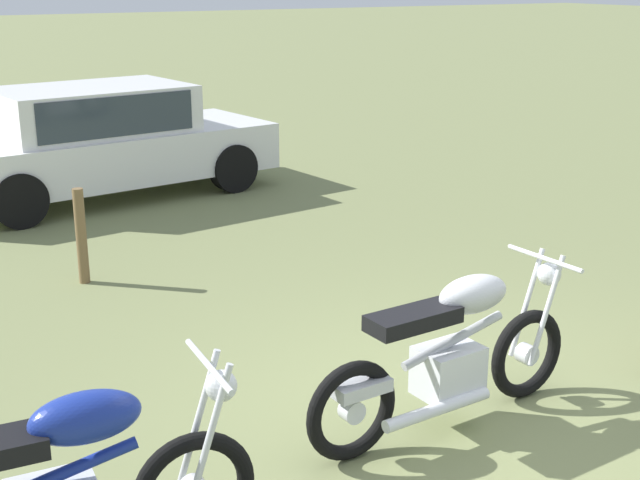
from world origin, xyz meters
name	(u,v)px	position (x,y,z in m)	size (l,w,h in m)	color
ground_plane	(466,427)	(0.00, 0.00, 0.00)	(120.00, 120.00, 0.00)	olive
motorcycle_silver	(450,354)	(-0.08, 0.09, 0.49)	(2.09, 0.64, 1.02)	black
car_white	(100,136)	(-0.28, 7.12, 0.80)	(4.44, 2.26, 1.43)	silver
fence_post_wooden	(81,236)	(-1.39, 3.94, 0.45)	(0.10, 0.10, 0.91)	brown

